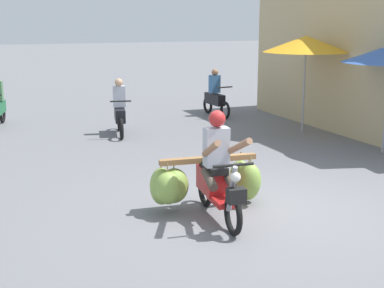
{
  "coord_description": "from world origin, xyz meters",
  "views": [
    {
      "loc": [
        -3.85,
        -6.79,
        2.81
      ],
      "look_at": [
        -0.76,
        0.85,
        0.9
      ],
      "focal_mm": 50.32,
      "sensor_mm": 36.0,
      "label": 1
    }
  ],
  "objects_px": {
    "motorbike_main_loaded": "(209,179)",
    "motorbike_distant_ahead_right": "(120,112)",
    "motorbike_distant_ahead_left": "(215,97)",
    "market_umbrella_further_along": "(306,44)"
  },
  "relations": [
    {
      "from": "motorbike_main_loaded",
      "to": "motorbike_distant_ahead_right",
      "type": "bearing_deg",
      "value": 88.2
    },
    {
      "from": "motorbike_distant_ahead_right",
      "to": "market_umbrella_further_along",
      "type": "relative_size",
      "value": 0.66
    },
    {
      "from": "motorbike_main_loaded",
      "to": "motorbike_distant_ahead_left",
      "type": "distance_m",
      "value": 8.27
    },
    {
      "from": "motorbike_main_loaded",
      "to": "motorbike_distant_ahead_left",
      "type": "height_order",
      "value": "motorbike_main_loaded"
    },
    {
      "from": "motorbike_main_loaded",
      "to": "market_umbrella_further_along",
      "type": "distance_m",
      "value": 6.57
    },
    {
      "from": "motorbike_main_loaded",
      "to": "motorbike_distant_ahead_right",
      "type": "relative_size",
      "value": 1.14
    },
    {
      "from": "motorbike_distant_ahead_left",
      "to": "motorbike_distant_ahead_right",
      "type": "distance_m",
      "value": 3.65
    },
    {
      "from": "motorbike_distant_ahead_left",
      "to": "motorbike_distant_ahead_right",
      "type": "bearing_deg",
      "value": -155.06
    },
    {
      "from": "motorbike_main_loaded",
      "to": "motorbike_distant_ahead_right",
      "type": "distance_m",
      "value": 5.96
    },
    {
      "from": "motorbike_distant_ahead_left",
      "to": "market_umbrella_further_along",
      "type": "height_order",
      "value": "market_umbrella_further_along"
    }
  ]
}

